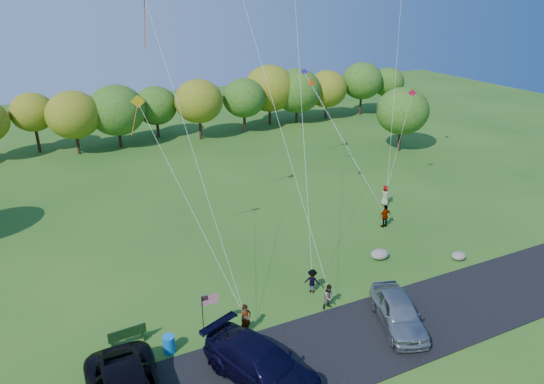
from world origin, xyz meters
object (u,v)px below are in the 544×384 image
Objects in this scene: flyer_b at (329,297)px; park_bench at (127,335)px; flyer_e at (385,195)px; minivan_silver at (398,312)px; flyer_a at (246,319)px; minivan_navy at (262,365)px; trash_barrel at (169,344)px; flyer_c at (312,281)px; flyer_d at (385,216)px.

flyer_b reaches higher than park_bench.
minivan_silver is at bearing 103.02° from flyer_e.
park_bench is (-6.07, 1.86, -0.33)m from flyer_a.
minivan_navy reaches higher than flyer_a.
minivan_navy reaches higher than trash_barrel.
flyer_d is at bearing -109.60° from flyer_c.
minivan_navy reaches higher than flyer_b.
minivan_navy is 8.68m from minivan_silver.
flyer_e is 1.89× the size of trash_barrel.
minivan_navy is 3.49× the size of flyer_d.
minivan_navy is 23.39m from flyer_e.
flyer_d is at bearing 33.04° from flyer_b.
minivan_navy is at bearing -113.37° from flyer_a.
minivan_navy is at bearing -48.59° from trash_barrel.
park_bench is (-11.44, 1.86, -0.20)m from flyer_b.
flyer_c is (-2.68, 5.00, -0.15)m from minivan_silver.
minivan_silver is 2.85× the size of flyer_e.
flyer_c is 1.64× the size of trash_barrel.
flyer_b is 9.59m from trash_barrel.
flyer_c is at bearing 30.71° from flyer_d.
flyer_b is at bearing 133.90° from flyer_c.
flyer_d reaches higher than trash_barrel.
flyer_c is (-0.08, 1.88, 0.00)m from flyer_b.
flyer_e is at bearing 74.18° from minivan_silver.
flyer_d reaches higher than park_bench.
trash_barrel is (1.86, -1.52, -0.11)m from park_bench.
flyer_c is at bearing -3.24° from park_bench.
minivan_navy is at bearing 84.40° from flyer_c.
flyer_e is at bearing 25.30° from trash_barrel.
park_bench is 2.40m from trash_barrel.
flyer_d is at bearing 13.02° from minivan_navy.
flyer_c is 0.79× the size of park_bench.
trash_barrel is at bearing 21.63° from flyer_d.
minivan_silver reaches higher than park_bench.
flyer_e is (9.78, 13.84, -0.03)m from minivan_silver.
minivan_silver is 4.06m from flyer_b.
park_bench is (-11.36, -0.02, -0.20)m from flyer_c.
flyer_a is at bearing 57.63° from minivan_navy.
flyer_e is 0.91× the size of park_bench.
flyer_d is (15.07, 7.27, 0.02)m from flyer_a.
flyer_a is at bearing 178.09° from minivan_silver.
flyer_c is at bearing 21.12° from minivan_navy.
flyer_c is 11.36m from park_bench.
flyer_d is (7.10, 10.39, -0.00)m from minivan_silver.
flyer_c is (5.98, 5.54, -0.22)m from minivan_navy.
trash_barrel is (-4.22, 0.34, -0.44)m from flyer_a.
flyer_a is 1.16× the size of flyer_c.
flyer_a is 5.37m from flyer_b.
minivan_navy is 3.28× the size of park_bench.
flyer_e is at bearing -125.89° from flyer_d.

